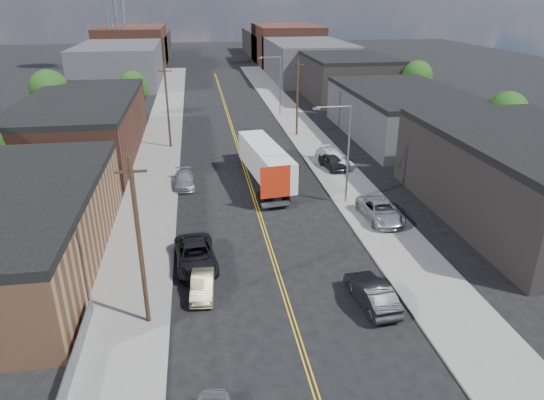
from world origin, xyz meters
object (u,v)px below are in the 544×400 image
object	(u,v)px
car_left_d	(184,180)
car_right_lot_c	(332,162)
car_right_lot_b	(332,158)
car_ahead_truck	(252,146)
car_left_b	(203,285)
car_right_oncoming	(372,293)
car_left_c	(196,255)
semi_truck	(263,158)
car_right_lot_a	(380,211)

from	to	relation	value
car_left_d	car_right_lot_c	distance (m)	15.83
car_right_lot_b	car_right_lot_c	bearing A→B (deg)	-113.34
car_right_lot_c	car_ahead_truck	distance (m)	11.12
car_left_b	car_ahead_truck	xyz separation A→B (m)	(6.56, 29.52, -0.02)
car_ahead_truck	car_right_oncoming	bearing A→B (deg)	-81.72
car_right_oncoming	car_right_lot_c	distance (m)	24.61
car_left_b	car_left_c	world-z (taller)	car_left_c
car_right_oncoming	car_right_lot_b	size ratio (longest dim) A/B	0.90
car_right_oncoming	semi_truck	bearing A→B (deg)	-86.35
semi_truck	car_right_oncoming	size ratio (longest dim) A/B	3.18
car_left_b	car_right_lot_a	world-z (taller)	car_right_lot_a
car_right_lot_a	car_left_c	bearing A→B (deg)	-164.44
car_left_c	car_right_lot_a	bearing A→B (deg)	13.32
car_right_lot_a	car_right_lot_c	size ratio (longest dim) A/B	1.29
car_right_lot_b	car_right_lot_c	distance (m)	1.23
car_right_lot_c	semi_truck	bearing A→B (deg)	-175.16
car_right_oncoming	car_right_lot_c	world-z (taller)	car_right_lot_c
car_right_lot_a	car_left_d	bearing A→B (deg)	144.39
semi_truck	car_left_d	size ratio (longest dim) A/B	3.44
semi_truck	car_left_d	bearing A→B (deg)	177.08
car_left_b	car_right_lot_c	xyz separation A→B (m)	(14.28, 21.52, 0.25)
car_right_lot_a	car_right_oncoming	bearing A→B (deg)	-115.41
car_right_oncoming	car_ahead_truck	world-z (taller)	car_right_oncoming
car_left_d	car_right_lot_b	distance (m)	16.34
car_left_d	car_left_b	bearing A→B (deg)	-88.73
car_left_c	car_left_d	distance (m)	15.49
car_left_c	car_left_d	xyz separation A→B (m)	(-0.96, 15.46, -0.15)
car_left_b	car_right_oncoming	distance (m)	10.42
semi_truck	car_right_oncoming	distance (m)	22.61
car_left_d	car_right_lot_c	xyz separation A→B (m)	(15.62, 2.54, 0.24)
car_right_oncoming	car_right_lot_c	bearing A→B (deg)	-105.16
car_ahead_truck	car_right_lot_a	bearing A→B (deg)	-66.57
car_left_d	car_left_c	bearing A→B (deg)	-89.20
car_left_d	car_right_oncoming	xyz separation A→B (m)	(11.40, -21.70, 0.15)
car_ahead_truck	car_left_d	bearing A→B (deg)	-124.78
semi_truck	car_left_d	xyz separation A→B (m)	(-7.90, -0.59, -1.63)
car_left_b	car_left_d	xyz separation A→B (m)	(-1.34, 18.98, 0.01)
car_right_lot_b	car_right_lot_c	xyz separation A→B (m)	(-0.28, -1.20, -0.04)
semi_truck	car_right_lot_a	bearing A→B (deg)	-60.62
car_right_lot_b	car_ahead_truck	size ratio (longest dim) A/B	1.20
semi_truck	car_right_lot_b	xyz separation A→B (m)	(8.00, 3.15, -1.35)
car_left_c	car_right_lot_a	xyz separation A→B (m)	(15.17, 4.95, 0.12)
car_left_d	car_ahead_truck	distance (m)	13.17
car_left_b	car_left_c	bearing A→B (deg)	100.46
semi_truck	car_right_lot_a	size ratio (longest dim) A/B	2.78
car_left_c	car_right_lot_c	xyz separation A→B (m)	(14.66, 18.00, 0.08)
car_right_lot_b	car_right_oncoming	bearing A→B (deg)	-110.16
car_left_d	car_ahead_truck	size ratio (longest dim) A/B	1.00
car_left_d	car_right_lot_c	size ratio (longest dim) A/B	1.04
car_left_c	car_ahead_truck	xyz separation A→B (m)	(6.94, 26.00, -0.18)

